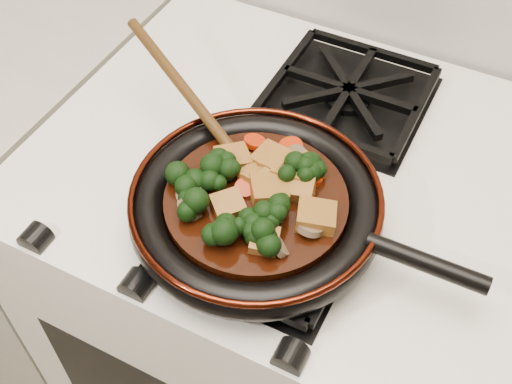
% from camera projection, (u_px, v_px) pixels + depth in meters
% --- Properties ---
extents(stove, '(0.76, 0.60, 0.90)m').
position_uv_depth(stove, '(295.00, 321.00, 1.23)').
color(stove, white).
rests_on(stove, ground).
extents(burner_grate_front, '(0.23, 0.23, 0.03)m').
position_uv_depth(burner_grate_front, '(265.00, 227.00, 0.80)').
color(burner_grate_front, black).
rests_on(burner_grate_front, stove).
extents(burner_grate_back, '(0.23, 0.23, 0.03)m').
position_uv_depth(burner_grate_back, '(348.00, 94.00, 0.96)').
color(burner_grate_back, black).
rests_on(burner_grate_back, stove).
extents(skillet, '(0.44, 0.31, 0.05)m').
position_uv_depth(skillet, '(258.00, 206.00, 0.78)').
color(skillet, black).
rests_on(skillet, burner_grate_front).
extents(braising_sauce, '(0.22, 0.22, 0.02)m').
position_uv_depth(braising_sauce, '(256.00, 203.00, 0.78)').
color(braising_sauce, black).
rests_on(braising_sauce, skillet).
extents(tofu_cube_0, '(0.04, 0.04, 0.02)m').
position_uv_depth(tofu_cube_0, '(272.00, 181.00, 0.78)').
color(tofu_cube_0, '#8F5C21').
rests_on(tofu_cube_0, braising_sauce).
extents(tofu_cube_1, '(0.04, 0.05, 0.03)m').
position_uv_depth(tofu_cube_1, '(291.00, 172.00, 0.79)').
color(tofu_cube_1, '#8F5C21').
rests_on(tofu_cube_1, braising_sauce).
extents(tofu_cube_2, '(0.04, 0.04, 0.03)m').
position_uv_depth(tofu_cube_2, '(264.00, 241.00, 0.72)').
color(tofu_cube_2, '#8F5C21').
rests_on(tofu_cube_2, braising_sauce).
extents(tofu_cube_3, '(0.05, 0.05, 0.02)m').
position_uv_depth(tofu_cube_3, '(228.00, 206.00, 0.76)').
color(tofu_cube_3, '#8F5C21').
rests_on(tofu_cube_3, braising_sauce).
extents(tofu_cube_4, '(0.06, 0.06, 0.03)m').
position_uv_depth(tofu_cube_4, '(269.00, 191.00, 0.77)').
color(tofu_cube_4, '#8F5C21').
rests_on(tofu_cube_4, braising_sauce).
extents(tofu_cube_5, '(0.05, 0.05, 0.03)m').
position_uv_depth(tofu_cube_5, '(297.00, 187.00, 0.77)').
color(tofu_cube_5, '#8F5C21').
rests_on(tofu_cube_5, braising_sauce).
extents(tofu_cube_6, '(0.04, 0.04, 0.03)m').
position_uv_depth(tofu_cube_6, '(275.00, 163.00, 0.80)').
color(tofu_cube_6, '#8F5C21').
rests_on(tofu_cube_6, braising_sauce).
extents(tofu_cube_7, '(0.06, 0.05, 0.03)m').
position_uv_depth(tofu_cube_7, '(316.00, 217.00, 0.74)').
color(tofu_cube_7, '#8F5C21').
rests_on(tofu_cube_7, braising_sauce).
extents(tofu_cube_8, '(0.04, 0.04, 0.03)m').
position_uv_depth(tofu_cube_8, '(256.00, 176.00, 0.79)').
color(tofu_cube_8, '#8F5C21').
rests_on(tofu_cube_8, braising_sauce).
extents(tofu_cube_9, '(0.05, 0.05, 0.02)m').
position_uv_depth(tofu_cube_9, '(305.00, 171.00, 0.79)').
color(tofu_cube_9, '#8F5C21').
rests_on(tofu_cube_9, braising_sauce).
extents(tofu_cube_10, '(0.05, 0.05, 0.03)m').
position_uv_depth(tofu_cube_10, '(272.00, 161.00, 0.80)').
color(tofu_cube_10, '#8F5C21').
rests_on(tofu_cube_10, braising_sauce).
extents(tofu_cube_11, '(0.06, 0.05, 0.03)m').
position_uv_depth(tofu_cube_11, '(232.00, 160.00, 0.80)').
color(tofu_cube_11, '#8F5C21').
rests_on(tofu_cube_11, braising_sauce).
extents(broccoli_floret_0, '(0.09, 0.09, 0.07)m').
position_uv_depth(broccoli_floret_0, '(223.00, 234.00, 0.72)').
color(broccoli_floret_0, black).
rests_on(broccoli_floret_0, braising_sauce).
extents(broccoli_floret_1, '(0.07, 0.07, 0.06)m').
position_uv_depth(broccoli_floret_1, '(262.00, 239.00, 0.72)').
color(broccoli_floret_1, black).
rests_on(broccoli_floret_1, braising_sauce).
extents(broccoli_floret_2, '(0.09, 0.09, 0.07)m').
position_uv_depth(broccoli_floret_2, '(297.00, 177.00, 0.78)').
color(broccoli_floret_2, black).
rests_on(broccoli_floret_2, braising_sauce).
extents(broccoli_floret_3, '(0.08, 0.08, 0.06)m').
position_uv_depth(broccoli_floret_3, '(260.00, 225.00, 0.73)').
color(broccoli_floret_3, black).
rests_on(broccoli_floret_3, braising_sauce).
extents(broccoli_floret_4, '(0.09, 0.08, 0.06)m').
position_uv_depth(broccoli_floret_4, '(184.00, 181.00, 0.78)').
color(broccoli_floret_4, black).
rests_on(broccoli_floret_4, braising_sauce).
extents(broccoli_floret_5, '(0.08, 0.08, 0.06)m').
position_uv_depth(broccoli_floret_5, '(223.00, 169.00, 0.79)').
color(broccoli_floret_5, black).
rests_on(broccoli_floret_5, braising_sauce).
extents(broccoli_floret_6, '(0.08, 0.09, 0.07)m').
position_uv_depth(broccoli_floret_6, '(219.00, 178.00, 0.78)').
color(broccoli_floret_6, black).
rests_on(broccoli_floret_6, braising_sauce).
extents(broccoli_floret_7, '(0.07, 0.08, 0.06)m').
position_uv_depth(broccoli_floret_7, '(280.00, 213.00, 0.74)').
color(broccoli_floret_7, black).
rests_on(broccoli_floret_7, braising_sauce).
extents(broccoli_floret_8, '(0.08, 0.08, 0.07)m').
position_uv_depth(broccoli_floret_8, '(316.00, 174.00, 0.79)').
color(broccoli_floret_8, black).
rests_on(broccoli_floret_8, braising_sauce).
extents(broccoli_floret_9, '(0.08, 0.09, 0.06)m').
position_uv_depth(broccoli_floret_9, '(184.00, 206.00, 0.75)').
color(broccoli_floret_9, black).
rests_on(broccoli_floret_9, braising_sauce).
extents(carrot_coin_0, '(0.03, 0.03, 0.01)m').
position_uv_depth(carrot_coin_0, '(311.00, 177.00, 0.79)').
color(carrot_coin_0, '#B62305').
rests_on(carrot_coin_0, braising_sauce).
extents(carrot_coin_1, '(0.03, 0.03, 0.02)m').
position_uv_depth(carrot_coin_1, '(273.00, 195.00, 0.77)').
color(carrot_coin_1, '#B62305').
rests_on(carrot_coin_1, braising_sauce).
extents(carrot_coin_2, '(0.03, 0.03, 0.02)m').
position_uv_depth(carrot_coin_2, '(245.00, 188.00, 0.78)').
color(carrot_coin_2, '#B62305').
rests_on(carrot_coin_2, braising_sauce).
extents(carrot_coin_3, '(0.03, 0.03, 0.02)m').
position_uv_depth(carrot_coin_3, '(274.00, 199.00, 0.76)').
color(carrot_coin_3, '#B62305').
rests_on(carrot_coin_3, braising_sauce).
extents(carrot_coin_4, '(0.03, 0.03, 0.01)m').
position_uv_depth(carrot_coin_4, '(291.00, 147.00, 0.82)').
color(carrot_coin_4, '#B62305').
rests_on(carrot_coin_4, braising_sauce).
extents(carrot_coin_5, '(0.03, 0.03, 0.02)m').
position_uv_depth(carrot_coin_5, '(255.00, 142.00, 0.83)').
color(carrot_coin_5, '#B62305').
rests_on(carrot_coin_5, braising_sauce).
extents(mushroom_slice_0, '(0.04, 0.04, 0.03)m').
position_uv_depth(mushroom_slice_0, '(189.00, 194.00, 0.77)').
color(mushroom_slice_0, brown).
rests_on(mushroom_slice_0, braising_sauce).
extents(mushroom_slice_1, '(0.03, 0.03, 0.02)m').
position_uv_depth(mushroom_slice_1, '(310.00, 228.00, 0.73)').
color(mushroom_slice_1, brown).
rests_on(mushroom_slice_1, braising_sauce).
extents(mushroom_slice_2, '(0.03, 0.03, 0.03)m').
position_uv_depth(mushroom_slice_2, '(297.00, 157.00, 0.81)').
color(mushroom_slice_2, brown).
rests_on(mushroom_slice_2, braising_sauce).
extents(mushroom_slice_3, '(0.04, 0.05, 0.03)m').
position_uv_depth(mushroom_slice_3, '(191.00, 208.00, 0.75)').
color(mushroom_slice_3, brown).
rests_on(mushroom_slice_3, braising_sauce).
extents(mushroom_slice_4, '(0.04, 0.04, 0.03)m').
position_uv_depth(mushroom_slice_4, '(278.00, 246.00, 0.72)').
color(mushroom_slice_4, brown).
rests_on(mushroom_slice_4, braising_sauce).
extents(wooden_spoon, '(0.16, 0.10, 0.28)m').
position_uv_depth(wooden_spoon, '(207.00, 118.00, 0.83)').
color(wooden_spoon, '#452A0E').
rests_on(wooden_spoon, braising_sauce).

